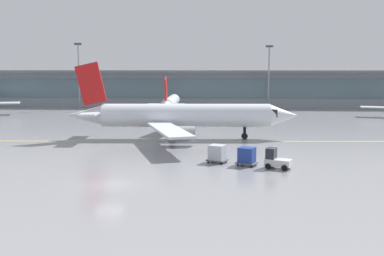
{
  "coord_description": "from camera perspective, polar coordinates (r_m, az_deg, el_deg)",
  "views": [
    {
      "loc": [
        9.56,
        -38.65,
        10.33
      ],
      "look_at": [
        6.54,
        15.76,
        3.0
      ],
      "focal_mm": 42.26,
      "sensor_mm": 36.0,
      "label": 1
    }
  ],
  "objects": [
    {
      "name": "ground_plane",
      "position": [
        41.13,
        -10.44,
        -7.02
      ],
      "size": [
        400.0,
        400.0,
        0.0
      ],
      "primitive_type": "plane",
      "color": "gray"
    },
    {
      "name": "taxiway_centreline_stripe",
      "position": [
        63.68,
        -0.85,
        -1.67
      ],
      "size": [
        109.9,
        5.39,
        0.01
      ],
      "primitive_type": "cube",
      "rotation": [
        0.0,
        0.0,
        0.05
      ],
      "color": "yellow",
      "rests_on": "ground_plane"
    },
    {
      "name": "terminal_concourse",
      "position": [
        121.23,
        -1.35,
        5.1
      ],
      "size": [
        209.61,
        11.0,
        9.6
      ],
      "color": "#8C939E",
      "rests_on": "ground_plane"
    },
    {
      "name": "gate_airplane_1",
      "position": [
        100.34,
        -2.7,
        3.2
      ],
      "size": [
        23.82,
        25.54,
        8.48
      ],
      "rotation": [
        0.0,
        0.0,
        1.58
      ],
      "color": "silver",
      "rests_on": "ground_plane"
    },
    {
      "name": "taxiing_regional_jet",
      "position": [
        65.22,
        -1.11,
        1.51
      ],
      "size": [
        33.67,
        31.3,
        11.16
      ],
      "rotation": [
        0.0,
        0.0,
        0.05
      ],
      "color": "silver",
      "rests_on": "ground_plane"
    },
    {
      "name": "baggage_tug",
      "position": [
        47.29,
        10.57,
        -3.98
      ],
      "size": [
        2.94,
        2.4,
        2.1
      ],
      "rotation": [
        0.0,
        0.0,
        -0.41
      ],
      "color": "silver",
      "rests_on": "ground_plane"
    },
    {
      "name": "cargo_dolly_lead",
      "position": [
        48.2,
        6.93,
        -3.49
      ],
      "size": [
        2.56,
        2.3,
        1.94
      ],
      "rotation": [
        0.0,
        0.0,
        -0.41
      ],
      "color": "#595B60",
      "rests_on": "ground_plane"
    },
    {
      "name": "cargo_dolly_trailing",
      "position": [
        49.42,
        3.2,
        -3.17
      ],
      "size": [
        2.56,
        2.3,
        1.94
      ],
      "rotation": [
        0.0,
        0.0,
        -0.41
      ],
      "color": "#595B60",
      "rests_on": "ground_plane"
    },
    {
      "name": "apron_light_mast_1",
      "position": [
        116.47,
        -14.08,
        6.71
      ],
      "size": [
        1.8,
        0.36,
        16.31
      ],
      "color": "gray",
      "rests_on": "ground_plane"
    },
    {
      "name": "apron_light_mast_2",
      "position": [
        113.69,
        9.66,
        6.66
      ],
      "size": [
        1.8,
        0.36,
        15.69
      ],
      "color": "gray",
      "rests_on": "ground_plane"
    }
  ]
}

